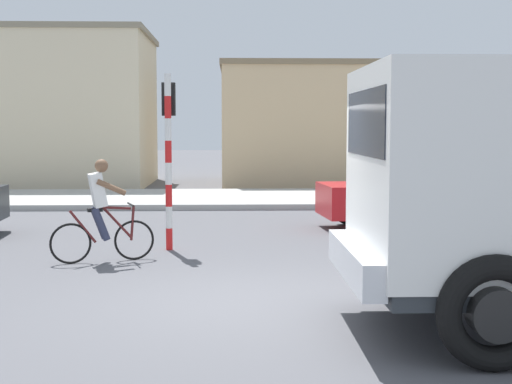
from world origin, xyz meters
TOP-DOWN VIEW (x-y plane):
  - ground_plane at (0.00, 0.00)m, footprint 120.00×120.00m
  - sidewalk_far at (0.00, 12.77)m, footprint 80.00×5.00m
  - cyclist at (-2.31, 2.87)m, footprint 1.65×0.69m
  - traffic_light_pole at (-1.29, 4.13)m, footprint 0.24×0.43m
  - car_white_mid at (3.87, 6.66)m, footprint 4.14×2.15m
  - building_corner_left at (-8.94, 19.08)m, footprint 11.44×6.14m
  - building_mid_block at (3.15, 19.95)m, footprint 7.46×6.37m

SIDE VIEW (x-z plane):
  - ground_plane at x=0.00m, z-range 0.00..0.00m
  - sidewalk_far at x=0.00m, z-range 0.00..0.16m
  - car_white_mid at x=3.87m, z-range 0.02..1.62m
  - cyclist at x=-2.31m, z-range 0.00..1.72m
  - traffic_light_pole at x=-1.29m, z-range 0.47..3.67m
  - building_mid_block at x=3.15m, z-range 0.00..4.66m
  - building_corner_left at x=-8.94m, z-range 0.00..5.80m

